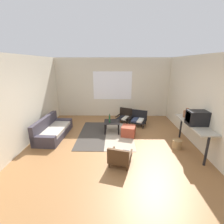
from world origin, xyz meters
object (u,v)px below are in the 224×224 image
at_px(coffee_table, 112,124).
at_px(clay_vase, 187,114).
at_px(couch, 53,131).
at_px(glass_bottle, 110,119).
at_px(armchair_by_window, 124,116).
at_px(ottoman_orange, 128,131).
at_px(crt_television, 197,118).
at_px(wicker_basket, 177,144).
at_px(armchair_corner, 138,119).
at_px(armchair_striped_foreground, 120,157).
at_px(console_shelf, 193,126).

distance_m(coffee_table, clay_vase, 2.53).
xyz_separation_m(couch, glass_bottle, (1.98, 0.33, 0.33)).
height_order(armchair_by_window, glass_bottle, glass_bottle).
distance_m(armchair_by_window, ottoman_orange, 1.45).
distance_m(crt_television, wicker_basket, 1.00).
height_order(coffee_table, clay_vase, clay_vase).
bearing_deg(armchair_corner, armchair_striped_foreground, -107.40).
height_order(ottoman_orange, console_shelf, console_shelf).
bearing_deg(clay_vase, wicker_basket, -130.14).
xyz_separation_m(crt_television, glass_bottle, (-2.43, 1.27, -0.49)).
bearing_deg(glass_bottle, console_shelf, -24.88).
distance_m(armchair_striped_foreground, glass_bottle, 1.98).
bearing_deg(armchair_by_window, ottoman_orange, -87.73).
relative_size(couch, console_shelf, 1.05).
relative_size(ottoman_orange, crt_television, 0.87).
distance_m(couch, ottoman_orange, 2.65).
relative_size(glass_bottle, wicker_basket, 1.19).
bearing_deg(coffee_table, armchair_corner, 34.26).
bearing_deg(wicker_basket, console_shelf, -7.39).
bearing_deg(coffee_table, wicker_basket, -30.24).
xyz_separation_m(coffee_table, clay_vase, (2.35, -0.70, 0.62)).
relative_size(armchair_striped_foreground, armchair_corner, 0.89).
bearing_deg(crt_television, clay_vase, 89.72).
bearing_deg(armchair_by_window, wicker_basket, -57.62).
bearing_deg(armchair_by_window, couch, -149.49).
height_order(couch, clay_vase, clay_vase).
bearing_deg(glass_bottle, ottoman_orange, -20.30).
distance_m(armchair_by_window, clay_vase, 2.67).
relative_size(ottoman_orange, console_shelf, 0.27).
distance_m(couch, armchair_corner, 3.34).
bearing_deg(ottoman_orange, glass_bottle, 159.70).
height_order(console_shelf, clay_vase, clay_vase).
relative_size(clay_vase, wicker_basket, 1.09).
distance_m(coffee_table, armchair_by_window, 1.25).
distance_m(console_shelf, glass_bottle, 2.69).
xyz_separation_m(armchair_corner, glass_bottle, (-1.17, -0.81, 0.27)).
bearing_deg(console_shelf, clay_vase, 90.00).
height_order(armchair_by_window, clay_vase, clay_vase).
bearing_deg(glass_bottle, crt_television, -27.55).
relative_size(coffee_table, armchair_striped_foreground, 0.80).
distance_m(couch, coffee_table, 2.10).
xyz_separation_m(ottoman_orange, crt_television, (1.76, -1.02, 0.86)).
bearing_deg(armchair_striped_foreground, armchair_corner, 72.60).
height_order(armchair_striped_foreground, console_shelf, console_shelf).
distance_m(coffee_table, crt_television, 2.79).
distance_m(armchair_by_window, glass_bottle, 1.38).
bearing_deg(console_shelf, armchair_by_window, 128.07).
xyz_separation_m(armchair_striped_foreground, crt_television, (2.12, 0.66, 0.81)).
distance_m(ottoman_orange, wicker_basket, 1.62).
relative_size(armchair_striped_foreground, console_shelf, 0.42).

